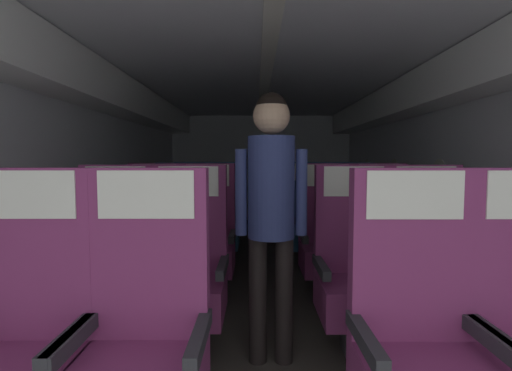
# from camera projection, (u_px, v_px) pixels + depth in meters

# --- Properties ---
(ground) EXTENTS (3.86, 7.92, 0.02)m
(ground) POSITION_uv_depth(u_px,v_px,m) (266.00, 279.00, 3.92)
(ground) COLOR #3D3833
(fuselage_shell) EXTENTS (3.74, 7.57, 2.18)m
(fuselage_shell) POSITION_uv_depth(u_px,v_px,m) (266.00, 127.00, 4.08)
(fuselage_shell) COLOR silver
(fuselage_shell) RESTS_ON ground
(seat_a_left_window) EXTENTS (0.53, 0.49, 1.20)m
(seat_a_left_window) POSITION_uv_depth(u_px,v_px,m) (21.00, 344.00, 1.49)
(seat_a_left_window) COLOR #38383D
(seat_a_left_window) RESTS_ON ground
(seat_a_left_aisle) EXTENTS (0.53, 0.49, 1.20)m
(seat_a_left_aisle) POSITION_uv_depth(u_px,v_px,m) (143.00, 344.00, 1.50)
(seat_a_left_aisle) COLOR #38383D
(seat_a_left_aisle) RESTS_ON ground
(seat_a_right_window) EXTENTS (0.53, 0.49, 1.20)m
(seat_a_right_window) POSITION_uv_depth(u_px,v_px,m) (421.00, 346.00, 1.48)
(seat_a_right_window) COLOR #38383D
(seat_a_right_window) RESTS_ON ground
(seat_b_left_window) EXTENTS (0.53, 0.49, 1.20)m
(seat_b_left_window) POSITION_uv_depth(u_px,v_px,m) (113.00, 273.00, 2.44)
(seat_b_left_window) COLOR #38383D
(seat_b_left_window) RESTS_ON ground
(seat_b_left_aisle) EXTENTS (0.53, 0.49, 1.20)m
(seat_b_left_aisle) POSITION_uv_depth(u_px,v_px,m) (188.00, 273.00, 2.44)
(seat_b_left_aisle) COLOR #38383D
(seat_b_left_aisle) RESTS_ON ground
(seat_b_right_aisle) EXTENTS (0.53, 0.49, 1.20)m
(seat_b_right_aisle) POSITION_uv_depth(u_px,v_px,m) (430.00, 272.00, 2.46)
(seat_b_right_aisle) COLOR #38383D
(seat_b_right_aisle) RESTS_ON ground
(seat_b_right_window) EXTENTS (0.53, 0.49, 1.20)m
(seat_b_right_window) POSITION_uv_depth(u_px,v_px,m) (356.00, 273.00, 2.44)
(seat_b_right_window) COLOR #38383D
(seat_b_right_window) RESTS_ON ground
(seat_c_left_window) EXTENTS (0.53, 0.49, 1.20)m
(seat_c_left_window) POSITION_uv_depth(u_px,v_px,m) (154.00, 241.00, 3.40)
(seat_c_left_window) COLOR #38383D
(seat_c_left_window) RESTS_ON ground
(seat_c_left_aisle) EXTENTS (0.53, 0.49, 1.20)m
(seat_c_left_aisle) POSITION_uv_depth(u_px,v_px,m) (207.00, 241.00, 3.40)
(seat_c_left_aisle) COLOR #38383D
(seat_c_left_aisle) RESTS_ON ground
(seat_c_right_aisle) EXTENTS (0.53, 0.49, 1.20)m
(seat_c_right_aisle) POSITION_uv_depth(u_px,v_px,m) (382.00, 241.00, 3.40)
(seat_c_right_aisle) COLOR #38383D
(seat_c_right_aisle) RESTS_ON ground
(seat_c_right_window) EXTENTS (0.53, 0.49, 1.20)m
(seat_c_right_window) POSITION_uv_depth(u_px,v_px,m) (328.00, 241.00, 3.40)
(seat_c_right_window) COLOR #38383D
(seat_c_right_window) RESTS_ON ground
(seat_d_left_window) EXTENTS (0.53, 0.49, 1.20)m
(seat_d_left_window) POSITION_uv_depth(u_px,v_px,m) (175.00, 223.00, 4.35)
(seat_d_left_window) COLOR #38383D
(seat_d_left_window) RESTS_ON ground
(seat_d_left_aisle) EXTENTS (0.53, 0.49, 1.20)m
(seat_d_left_aisle) POSITION_uv_depth(u_px,v_px,m) (218.00, 223.00, 4.37)
(seat_d_left_aisle) COLOR #38383D
(seat_d_left_aisle) RESTS_ON ground
(seat_d_right_aisle) EXTENTS (0.53, 0.49, 1.20)m
(seat_d_right_aisle) POSITION_uv_depth(u_px,v_px,m) (355.00, 223.00, 4.33)
(seat_d_right_aisle) COLOR #38383D
(seat_d_right_aisle) RESTS_ON ground
(seat_d_right_window) EXTENTS (0.53, 0.49, 1.20)m
(seat_d_right_window) POSITION_uv_depth(u_px,v_px,m) (312.00, 223.00, 4.35)
(seat_d_right_window) COLOR #38383D
(seat_d_right_window) RESTS_ON ground
(seat_e_left_window) EXTENTS (0.53, 0.49, 1.20)m
(seat_e_left_window) POSITION_uv_depth(u_px,v_px,m) (190.00, 212.00, 5.31)
(seat_e_left_window) COLOR #38383D
(seat_e_left_window) RESTS_ON ground
(seat_e_left_aisle) EXTENTS (0.53, 0.49, 1.20)m
(seat_e_left_aisle) POSITION_uv_depth(u_px,v_px,m) (224.00, 212.00, 5.30)
(seat_e_left_aisle) COLOR #38383D
(seat_e_left_aisle) RESTS_ON ground
(seat_e_right_aisle) EXTENTS (0.53, 0.49, 1.20)m
(seat_e_right_aisle) POSITION_uv_depth(u_px,v_px,m) (337.00, 212.00, 5.29)
(seat_e_right_aisle) COLOR #38383D
(seat_e_right_aisle) RESTS_ON ground
(seat_e_right_window) EXTENTS (0.53, 0.49, 1.20)m
(seat_e_right_window) POSITION_uv_depth(u_px,v_px,m) (302.00, 212.00, 5.29)
(seat_e_right_window) COLOR #38383D
(seat_e_right_window) RESTS_ON ground
(flight_attendant) EXTENTS (0.43, 0.28, 1.63)m
(flight_attendant) POSITION_uv_depth(u_px,v_px,m) (272.00, 198.00, 2.23)
(flight_attendant) COLOR black
(flight_attendant) RESTS_ON ground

